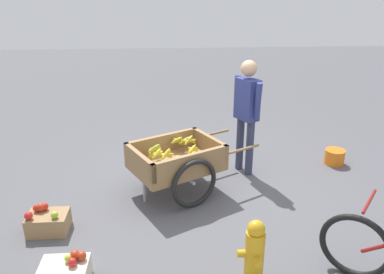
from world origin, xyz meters
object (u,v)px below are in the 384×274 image
object	(u,v)px
vendor_person	(247,107)
fire_hydrant	(254,253)
plastic_bucket	(334,157)
fruit_cart	(176,162)
apple_crate	(48,221)
mixed_fruit_crate	(66,273)

from	to	relation	value
vendor_person	fire_hydrant	world-z (taller)	vendor_person
fire_hydrant	plastic_bucket	size ratio (longest dim) A/B	2.24
fruit_cart	apple_crate	bearing A→B (deg)	28.47
plastic_bucket	fire_hydrant	bearing A→B (deg)	53.85
fruit_cart	vendor_person	world-z (taller)	vendor_person
fruit_cart	apple_crate	xyz separation A→B (m)	(1.47, 0.80, -0.31)
mixed_fruit_crate	vendor_person	bearing A→B (deg)	-133.47
fruit_cart	mixed_fruit_crate	size ratio (longest dim) A/B	4.12
mixed_fruit_crate	fruit_cart	bearing A→B (deg)	-123.05
plastic_bucket	mixed_fruit_crate	distance (m)	4.24
vendor_person	fire_hydrant	distance (m)	2.41
fruit_cart	apple_crate	world-z (taller)	fruit_cart
apple_crate	mixed_fruit_crate	world-z (taller)	apple_crate
fire_hydrant	plastic_bucket	xyz separation A→B (m)	(-1.80, -2.46, -0.22)
fire_hydrant	apple_crate	distance (m)	2.34
fire_hydrant	plastic_bucket	distance (m)	3.05
mixed_fruit_crate	apple_crate	bearing A→B (deg)	-65.23
apple_crate	mixed_fruit_crate	distance (m)	0.94
vendor_person	mixed_fruit_crate	size ratio (longest dim) A/B	3.74
vendor_person	apple_crate	xyz separation A→B (m)	(2.48, 1.34, -0.86)
apple_crate	fire_hydrant	bearing A→B (deg)	155.85
plastic_bucket	mixed_fruit_crate	size ratio (longest dim) A/B	0.68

